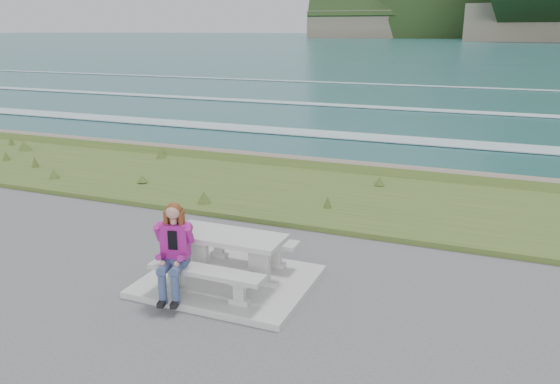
{
  "coord_description": "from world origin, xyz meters",
  "views": [
    {
      "loc": [
        3.74,
        -7.04,
        3.9
      ],
      "look_at": [
        0.4,
        1.2,
        1.25
      ],
      "focal_mm": 35.0,
      "sensor_mm": 36.0,
      "label": 1
    }
  ],
  "objects": [
    {
      "name": "shore_drop",
      "position": [
        0.0,
        7.9,
        0.0
      ],
      "size": [
        160.0,
        0.8,
        2.2
      ],
      "primitive_type": "cube",
      "color": "#63584A",
      "rests_on": "ground"
    },
    {
      "name": "grass_verge",
      "position": [
        0.0,
        5.0,
        0.0
      ],
      "size": [
        160.0,
        4.5,
        0.22
      ],
      "primitive_type": "cube",
      "color": "#385520",
      "rests_on": "ground"
    },
    {
      "name": "ocean",
      "position": [
        0.0,
        25.09,
        -1.74
      ],
      "size": [
        1600.0,
        1600.0,
        0.09
      ],
      "color": "#1E5156",
      "rests_on": "ground"
    },
    {
      "name": "bench_landward",
      "position": [
        0.0,
        -0.7,
        0.45
      ],
      "size": [
        1.8,
        0.35,
        0.45
      ],
      "color": "#A0A19C",
      "rests_on": "concrete_slab"
    },
    {
      "name": "concrete_slab",
      "position": [
        0.0,
        0.0,
        0.05
      ],
      "size": [
        2.6,
        2.1,
        0.1
      ],
      "primitive_type": "cube",
      "color": "#A0A19C",
      "rests_on": "ground"
    },
    {
      "name": "bench_seaward",
      "position": [
        0.0,
        0.7,
        0.45
      ],
      "size": [
        1.8,
        0.35,
        0.45
      ],
      "color": "#A0A19C",
      "rests_on": "concrete_slab"
    },
    {
      "name": "picnic_table",
      "position": [
        0.0,
        0.0,
        0.68
      ],
      "size": [
        1.8,
        0.75,
        0.75
      ],
      "color": "#A0A19C",
      "rests_on": "concrete_slab"
    },
    {
      "name": "seated_woman",
      "position": [
        -0.47,
        -0.83,
        0.62
      ],
      "size": [
        0.55,
        0.77,
        1.4
      ],
      "rotation": [
        0.0,
        0.0,
        0.26
      ],
      "color": "navy",
      "rests_on": "concrete_slab"
    }
  ]
}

